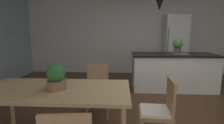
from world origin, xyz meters
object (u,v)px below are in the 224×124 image
at_px(chair_kitchen_end, 159,110).
at_px(potted_plant_on_table, 56,77).
at_px(dining_table, 56,93).
at_px(potted_plant_on_island, 178,45).
at_px(refrigerator, 175,46).
at_px(kitchen_island, 172,71).
at_px(chair_far_right, 98,88).

relative_size(chair_kitchen_end, potted_plant_on_table, 2.66).
distance_m(dining_table, potted_plant_on_island, 3.22).
height_order(chair_kitchen_end, potted_plant_on_island, potted_plant_on_island).
bearing_deg(refrigerator, potted_plant_on_island, -103.75).
height_order(chair_kitchen_end, kitchen_island, kitchen_island).
distance_m(dining_table, potted_plant_on_table, 0.23).
bearing_deg(dining_table, chair_far_right, 63.25).
relative_size(kitchen_island, potted_plant_on_island, 5.41).
height_order(kitchen_island, potted_plant_on_island, potted_plant_on_island).
bearing_deg(potted_plant_on_island, chair_kitchen_end, -111.42).
relative_size(chair_kitchen_end, chair_far_right, 1.00).
xyz_separation_m(dining_table, potted_plant_on_table, (0.03, -0.02, 0.22)).
xyz_separation_m(chair_far_right, potted_plant_on_island, (1.79, 1.47, 0.64)).
bearing_deg(kitchen_island, chair_kitchen_end, -109.46).
bearing_deg(kitchen_island, potted_plant_on_island, -0.00).
distance_m(chair_kitchen_end, chair_far_right, 1.22).
xyz_separation_m(chair_kitchen_end, potted_plant_on_island, (0.90, 2.30, 0.64)).
bearing_deg(chair_kitchen_end, potted_plant_on_island, 68.58).
xyz_separation_m(dining_table, kitchen_island, (2.12, 2.30, -0.20)).
distance_m(kitchen_island, potted_plant_on_table, 3.15).
xyz_separation_m(chair_kitchen_end, refrigerator, (1.23, 3.66, 0.51)).
bearing_deg(dining_table, kitchen_island, 47.33).
bearing_deg(refrigerator, chair_far_right, -126.91).
bearing_deg(potted_plant_on_island, dining_table, -133.85).
distance_m(dining_table, chair_kitchen_end, 1.32).
bearing_deg(potted_plant_on_island, chair_far_right, -140.59).
distance_m(kitchen_island, potted_plant_on_island, 0.66).
xyz_separation_m(kitchen_island, potted_plant_on_island, (0.09, -0.00, 0.66)).
relative_size(dining_table, potted_plant_on_table, 5.72).
height_order(potted_plant_on_island, potted_plant_on_table, potted_plant_on_island).
distance_m(chair_far_right, refrigerator, 3.57).
xyz_separation_m(dining_table, chair_far_right, (0.42, 0.83, -0.19)).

